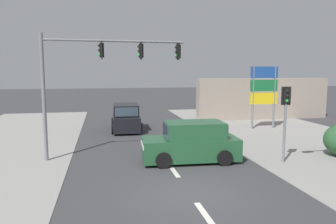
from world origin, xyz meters
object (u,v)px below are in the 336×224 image
object	(u,v)px
traffic_signal_mast	(95,69)
shopping_plaza_sign	(264,88)
suv_crossing_left	(191,143)
pedestal_signal_right_kerb	(285,112)
suv_receding_far	(126,118)

from	to	relation	value
traffic_signal_mast	shopping_plaza_sign	xyz separation A→B (m)	(11.93, 5.90, -1.37)
traffic_signal_mast	shopping_plaza_sign	world-z (taller)	traffic_signal_mast
shopping_plaza_sign	traffic_signal_mast	bearing A→B (deg)	-153.68
suv_crossing_left	pedestal_signal_right_kerb	bearing A→B (deg)	-14.55
pedestal_signal_right_kerb	suv_crossing_left	xyz separation A→B (m)	(-4.16, 1.08, -1.53)
traffic_signal_mast	pedestal_signal_right_kerb	bearing A→B (deg)	-17.29
traffic_signal_mast	pedestal_signal_right_kerb	size ratio (longest dim) A/B	1.93
pedestal_signal_right_kerb	suv_receding_far	xyz separation A→B (m)	(-6.62, 9.92, -1.53)
traffic_signal_mast	suv_receding_far	bearing A→B (deg)	75.11
traffic_signal_mast	suv_crossing_left	distance (m)	5.81
traffic_signal_mast	pedestal_signal_right_kerb	world-z (taller)	traffic_signal_mast
traffic_signal_mast	shopping_plaza_sign	distance (m)	13.38
suv_receding_far	suv_crossing_left	bearing A→B (deg)	-74.46
traffic_signal_mast	suv_crossing_left	bearing A→B (deg)	-19.82
shopping_plaza_sign	suv_crossing_left	distance (m)	10.83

